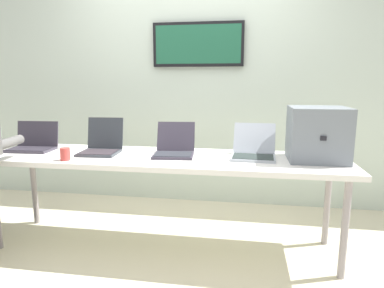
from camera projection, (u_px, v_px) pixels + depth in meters
name	position (u px, v px, depth m)	size (l,w,h in m)	color
ground	(164.00, 248.00, 2.76)	(8.00, 8.00, 0.04)	beige
back_wall	(188.00, 93.00, 3.63)	(8.00, 0.11, 2.41)	silver
workbench	(163.00, 162.00, 2.63)	(2.84, 0.70, 0.76)	white
equipment_box	(317.00, 134.00, 2.45)	(0.41, 0.39, 0.40)	slate
laptop_station_0	(33.00, 143.00, 2.85)	(0.38, 0.28, 0.24)	#3B3642
laptop_station_1	(102.00, 145.00, 2.74)	(0.32, 0.34, 0.28)	#34393F
laptop_station_2	(174.00, 148.00, 2.66)	(0.34, 0.37, 0.25)	#383340
laptop_station_3	(254.00, 150.00, 2.58)	(0.35, 0.39, 0.25)	#A9B2BC
coffee_mug	(65.00, 154.00, 2.47)	(0.07, 0.07, 0.09)	#C8433E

